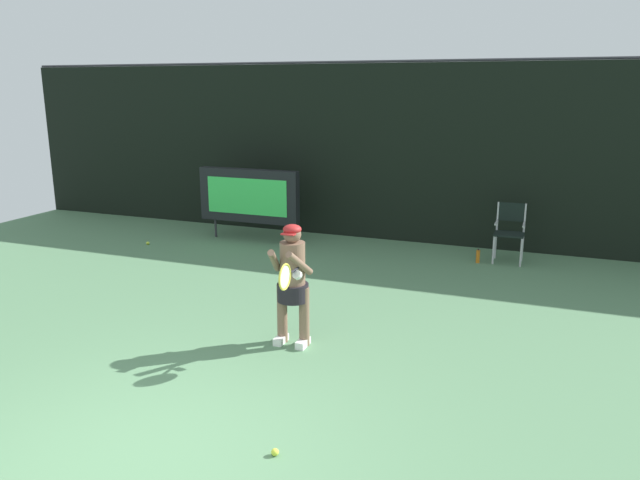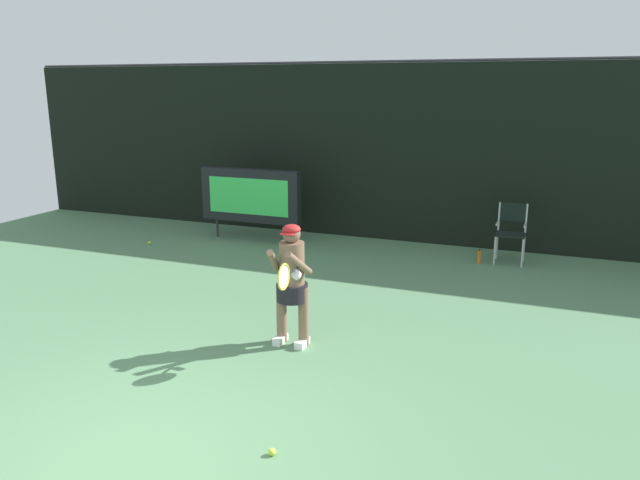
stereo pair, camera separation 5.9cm
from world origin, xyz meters
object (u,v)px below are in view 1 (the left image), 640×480
at_px(tennis_racket, 286,276).
at_px(tennis_ball_loose, 275,452).
at_px(umpire_chair, 510,229).
at_px(tennis_player, 292,279).
at_px(water_bottle, 478,256).
at_px(scoreboard, 249,196).
at_px(tennis_ball_spare, 148,243).

bearing_deg(tennis_racket, tennis_ball_loose, -71.66).
distance_m(umpire_chair, tennis_player, 5.31).
bearing_deg(tennis_player, umpire_chair, 65.17).
bearing_deg(water_bottle, tennis_ball_loose, -97.67).
xyz_separation_m(umpire_chair, tennis_player, (-2.23, -4.81, 0.23)).
relative_size(scoreboard, umpire_chair, 2.04).
bearing_deg(water_bottle, tennis_racket, -107.32).
relative_size(tennis_ball_loose, tennis_ball_spare, 1.00).
bearing_deg(tennis_racket, tennis_player, 103.23).
bearing_deg(tennis_player, tennis_ball_loose, -70.27).
relative_size(tennis_player, tennis_racket, 2.55).
xyz_separation_m(tennis_player, tennis_ball_loose, (0.81, -2.26, -0.82)).
bearing_deg(tennis_ball_loose, scoreboard, 119.06).
relative_size(umpire_chair, water_bottle, 4.08).
bearing_deg(tennis_ball_spare, tennis_racket, -39.01).
bearing_deg(tennis_player, water_bottle, 69.17).
xyz_separation_m(scoreboard, tennis_ball_loose, (3.77, -6.79, -0.91)).
distance_m(umpire_chair, tennis_racket, 5.74).
distance_m(tennis_ball_loose, tennis_ball_spare, 7.95).
height_order(scoreboard, tennis_ball_loose, scoreboard).
relative_size(scoreboard, water_bottle, 8.30).
height_order(water_bottle, tennis_player, tennis_player).
xyz_separation_m(umpire_chair, tennis_ball_spare, (-6.97, -1.38, -0.58)).
xyz_separation_m(umpire_chair, tennis_ball_loose, (-1.42, -7.07, -0.58)).
bearing_deg(tennis_ball_loose, tennis_ball_spare, 134.27).
bearing_deg(tennis_ball_loose, tennis_player, 109.73).
height_order(scoreboard, umpire_chair, scoreboard).
xyz_separation_m(scoreboard, tennis_player, (2.96, -4.53, -0.10)).
bearing_deg(water_bottle, umpire_chair, 29.31).
distance_m(tennis_racket, tennis_ball_loose, 2.12).
distance_m(umpire_chair, tennis_ball_loose, 7.23).
relative_size(umpire_chair, tennis_ball_loose, 15.88).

